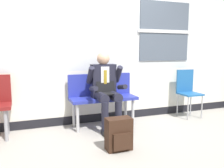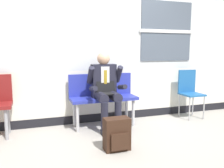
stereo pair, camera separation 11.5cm
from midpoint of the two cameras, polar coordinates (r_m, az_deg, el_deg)
The scene contains 6 objects.
ground_plane at distance 3.88m, azimuth 2.48°, elevation -11.18°, with size 18.00×18.00×0.00m, color #9E9991.
station_wall at distance 4.28m, azimuth -0.43°, elevation 8.29°, with size 6.53×0.17×2.60m.
bench_with_person at distance 4.03m, azimuth -1.47°, elevation -2.56°, with size 1.12×0.42×0.88m.
person_seated at distance 3.82m, azimuth -0.61°, elevation -1.01°, with size 0.57×0.70×1.26m.
backpack at distance 3.11m, azimuth 2.29°, elevation -12.09°, with size 0.33×0.23×0.42m.
folding_chair at distance 4.80m, azimuth 18.85°, elevation -1.15°, with size 0.38×0.38×0.91m.
Camera 2 is at (-1.29, -3.43, 1.28)m, focal length 37.83 mm.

